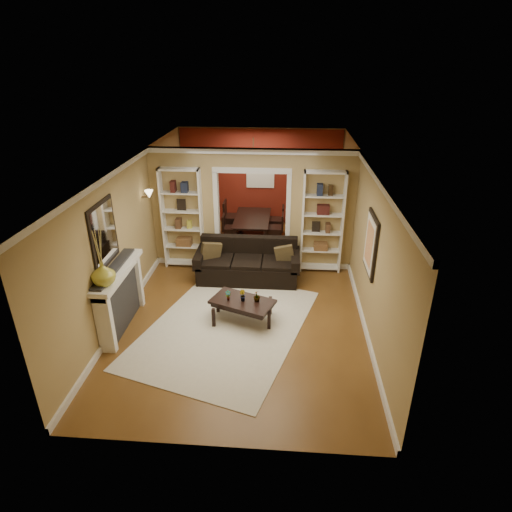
# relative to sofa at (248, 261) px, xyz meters

# --- Properties ---
(floor) EXTENTS (8.00, 8.00, 0.00)m
(floor) POSITION_rel_sofa_xyz_m (0.04, -0.45, -0.44)
(floor) COLOR brown
(floor) RESTS_ON ground
(ceiling) EXTENTS (8.00, 8.00, 0.00)m
(ceiling) POSITION_rel_sofa_xyz_m (0.04, -0.45, 2.26)
(ceiling) COLOR white
(ceiling) RESTS_ON ground
(wall_back) EXTENTS (8.00, 0.00, 8.00)m
(wall_back) POSITION_rel_sofa_xyz_m (0.04, 3.55, 0.91)
(wall_back) COLOR tan
(wall_back) RESTS_ON ground
(wall_front) EXTENTS (8.00, 0.00, 8.00)m
(wall_front) POSITION_rel_sofa_xyz_m (0.04, -4.45, 0.91)
(wall_front) COLOR tan
(wall_front) RESTS_ON ground
(wall_left) EXTENTS (0.00, 8.00, 8.00)m
(wall_left) POSITION_rel_sofa_xyz_m (-2.21, -0.45, 0.91)
(wall_left) COLOR tan
(wall_left) RESTS_ON ground
(wall_right) EXTENTS (0.00, 8.00, 8.00)m
(wall_right) POSITION_rel_sofa_xyz_m (2.29, -0.45, 0.91)
(wall_right) COLOR tan
(wall_right) RESTS_ON ground
(partition_wall) EXTENTS (4.50, 0.15, 2.70)m
(partition_wall) POSITION_rel_sofa_xyz_m (0.04, 0.75, 0.91)
(partition_wall) COLOR tan
(partition_wall) RESTS_ON floor
(red_back_panel) EXTENTS (4.44, 0.04, 2.64)m
(red_back_panel) POSITION_rel_sofa_xyz_m (0.04, 3.52, 0.88)
(red_back_panel) COLOR maroon
(red_back_panel) RESTS_ON floor
(dining_window) EXTENTS (0.78, 0.03, 0.98)m
(dining_window) POSITION_rel_sofa_xyz_m (0.04, 3.48, 1.11)
(dining_window) COLOR #8CA5CC
(dining_window) RESTS_ON wall_back
(area_rug) EXTENTS (3.49, 4.17, 0.01)m
(area_rug) POSITION_rel_sofa_xyz_m (-0.23, -1.85, -0.43)
(area_rug) COLOR beige
(area_rug) RESTS_ON floor
(sofa) EXTENTS (2.23, 0.96, 0.87)m
(sofa) POSITION_rel_sofa_xyz_m (0.00, 0.00, 0.00)
(sofa) COLOR black
(sofa) RESTS_ON floor
(pillow_left) EXTENTS (0.43, 0.31, 0.43)m
(pillow_left) POSITION_rel_sofa_xyz_m (-0.79, -0.02, 0.20)
(pillow_left) COLOR brown
(pillow_left) RESTS_ON sofa
(pillow_right) EXTENTS (0.39, 0.13, 0.39)m
(pillow_right) POSITION_rel_sofa_xyz_m (0.79, -0.02, 0.18)
(pillow_right) COLOR brown
(pillow_right) RESTS_ON sofa
(coffee_table) EXTENTS (1.27, 0.98, 0.42)m
(coffee_table) POSITION_rel_sofa_xyz_m (0.05, -1.61, -0.22)
(coffee_table) COLOR black
(coffee_table) RESTS_ON floor
(plant_left) EXTENTS (0.12, 0.10, 0.19)m
(plant_left) POSITION_rel_sofa_xyz_m (-0.21, -1.61, 0.08)
(plant_left) COLOR #336626
(plant_left) RESTS_ON coffee_table
(plant_center) EXTENTS (0.15, 0.15, 0.21)m
(plant_center) POSITION_rel_sofa_xyz_m (0.05, -1.61, 0.09)
(plant_center) COLOR #336626
(plant_center) RESTS_ON coffee_table
(plant_right) EXTENTS (0.16, 0.16, 0.21)m
(plant_right) POSITION_rel_sofa_xyz_m (0.32, -1.61, 0.09)
(plant_right) COLOR #336626
(plant_right) RESTS_ON coffee_table
(bookshelf_left) EXTENTS (0.90, 0.30, 2.30)m
(bookshelf_left) POSITION_rel_sofa_xyz_m (-1.51, 0.58, 0.71)
(bookshelf_left) COLOR white
(bookshelf_left) RESTS_ON floor
(bookshelf_right) EXTENTS (0.90, 0.30, 2.30)m
(bookshelf_right) POSITION_rel_sofa_xyz_m (1.59, 0.58, 0.71)
(bookshelf_right) COLOR white
(bookshelf_right) RESTS_ON floor
(fireplace) EXTENTS (0.32, 1.70, 1.16)m
(fireplace) POSITION_rel_sofa_xyz_m (-2.05, -1.95, 0.14)
(fireplace) COLOR white
(fireplace) RESTS_ON floor
(vase) EXTENTS (0.47, 0.47, 0.39)m
(vase) POSITION_rel_sofa_xyz_m (-2.05, -2.49, 0.92)
(vase) COLOR gold
(vase) RESTS_ON fireplace
(mirror) EXTENTS (0.03, 0.95, 1.10)m
(mirror) POSITION_rel_sofa_xyz_m (-2.19, -1.95, 1.36)
(mirror) COLOR silver
(mirror) RESTS_ON wall_left
(wall_sconce) EXTENTS (0.18, 0.18, 0.22)m
(wall_sconce) POSITION_rel_sofa_xyz_m (-2.11, 0.10, 1.39)
(wall_sconce) COLOR #FFE0A5
(wall_sconce) RESTS_ON wall_left
(framed_art) EXTENTS (0.04, 0.85, 1.05)m
(framed_art) POSITION_rel_sofa_xyz_m (2.25, -1.45, 1.11)
(framed_art) COLOR black
(framed_art) RESTS_ON wall_right
(dining_table) EXTENTS (1.65, 0.92, 0.58)m
(dining_table) POSITION_rel_sofa_xyz_m (-0.06, 2.34, -0.15)
(dining_table) COLOR black
(dining_table) RESTS_ON floor
(dining_chair_nw) EXTENTS (0.38, 0.38, 0.76)m
(dining_chair_nw) POSITION_rel_sofa_xyz_m (-0.61, 2.04, -0.06)
(dining_chair_nw) COLOR black
(dining_chair_nw) RESTS_ON floor
(dining_chair_ne) EXTENTS (0.43, 0.43, 0.83)m
(dining_chair_ne) POSITION_rel_sofa_xyz_m (0.49, 2.04, -0.02)
(dining_chair_ne) COLOR black
(dining_chair_ne) RESTS_ON floor
(dining_chair_sw) EXTENTS (0.59, 0.59, 0.94)m
(dining_chair_sw) POSITION_rel_sofa_xyz_m (-0.61, 2.64, 0.03)
(dining_chair_sw) COLOR black
(dining_chair_sw) RESTS_ON floor
(dining_chair_se) EXTENTS (0.45, 0.45, 0.83)m
(dining_chair_se) POSITION_rel_sofa_xyz_m (0.49, 2.64, -0.02)
(dining_chair_se) COLOR black
(dining_chair_se) RESTS_ON floor
(chandelier) EXTENTS (0.50, 0.50, 0.30)m
(chandelier) POSITION_rel_sofa_xyz_m (0.04, 2.25, 1.58)
(chandelier) COLOR #3B2B1B
(chandelier) RESTS_ON ceiling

